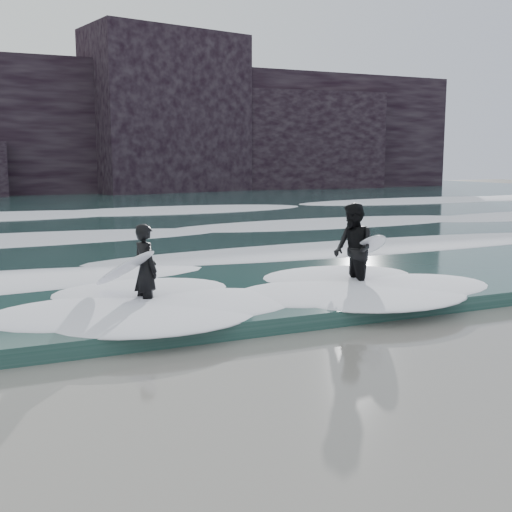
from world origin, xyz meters
The scene contains 8 objects.
ground centered at (0.00, 0.00, 0.00)m, with size 120.00×120.00×0.00m, color #716A5A.
sea centered at (0.00, 29.00, 0.15)m, with size 90.00×52.00×0.30m, color #20423D.
headland centered at (0.00, 46.00, 5.00)m, with size 70.00×9.00×10.00m, color black.
foam_near centered at (0.00, 9.00, 0.40)m, with size 60.00×3.20×0.20m, color white.
foam_mid centered at (0.00, 16.00, 0.42)m, with size 60.00×4.00×0.24m, color white.
foam_far centered at (0.00, 25.00, 0.45)m, with size 60.00×4.80×0.30m, color white.
surfer_left centered at (-2.54, 5.39, 0.88)m, with size 1.26×1.89×1.74m.
surfer_right centered at (2.06, 5.18, 1.01)m, with size 1.51×2.09×2.01m.
Camera 1 is at (-5.42, -6.39, 2.98)m, focal length 45.00 mm.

